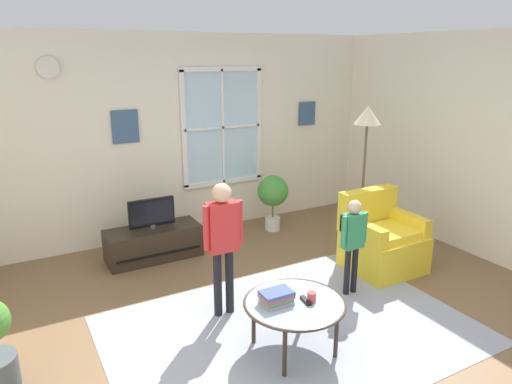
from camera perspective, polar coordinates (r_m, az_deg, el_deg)
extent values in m
cube|color=brown|center=(4.27, 5.81, -17.21)|extent=(6.19, 6.29, 0.02)
cube|color=silver|center=(6.25, -9.22, 6.70)|extent=(5.59, 0.12, 2.62)
cube|color=silver|center=(6.38, -4.19, 7.92)|extent=(1.11, 0.02, 1.53)
cube|color=white|center=(6.29, -4.26, 14.79)|extent=(1.17, 0.04, 0.06)
cube|color=white|center=(6.52, -3.98, 1.25)|extent=(1.17, 0.04, 0.06)
cube|color=white|center=(6.15, -8.84, 7.45)|extent=(0.06, 0.04, 1.53)
cube|color=white|center=(6.61, 0.29, 8.27)|extent=(0.06, 0.04, 1.53)
cube|color=white|center=(6.36, -4.11, 7.90)|extent=(0.03, 0.04, 1.53)
cube|color=white|center=(6.36, -4.11, 7.90)|extent=(1.11, 0.04, 0.03)
cube|color=#38567A|center=(5.93, -15.71, 7.71)|extent=(0.32, 0.03, 0.40)
cube|color=#38567A|center=(7.04, 6.24, 9.53)|extent=(0.28, 0.03, 0.34)
cylinder|color=silver|center=(5.74, -24.12, 13.74)|extent=(0.24, 0.04, 0.24)
cube|color=#999EAD|center=(4.33, 4.30, -16.45)|extent=(3.14, 2.21, 0.01)
cube|color=#2D2319|center=(5.72, -12.42, -6.12)|extent=(1.11, 0.45, 0.38)
cube|color=black|center=(5.54, -11.69, -7.48)|extent=(0.99, 0.02, 0.02)
cylinder|color=#4C4C4C|center=(5.64, -12.55, -4.09)|extent=(0.08, 0.08, 0.05)
cube|color=black|center=(5.59, -12.66, -2.45)|extent=(0.54, 0.05, 0.33)
cube|color=black|center=(5.56, -12.58, -2.53)|extent=(0.50, 0.01, 0.29)
cube|color=yellow|center=(5.50, 15.31, -7.06)|extent=(0.76, 0.72, 0.42)
cube|color=yellow|center=(5.55, 13.51, -1.90)|extent=(0.76, 0.16, 0.45)
cube|color=yellow|center=(5.18, 13.00, -4.69)|extent=(0.12, 0.65, 0.20)
cube|color=yellow|center=(5.61, 17.91, -3.42)|extent=(0.12, 0.65, 0.20)
cube|color=yellow|center=(5.38, 15.88, -4.79)|extent=(0.61, 0.50, 0.08)
cylinder|color=#99B2B7|center=(3.86, 4.75, -13.36)|extent=(0.81, 0.81, 0.02)
torus|color=#3F3328|center=(3.86, 4.75, -13.36)|extent=(0.83, 0.83, 0.02)
cylinder|color=#33281E|center=(4.05, -0.30, -15.45)|extent=(0.04, 0.04, 0.43)
cylinder|color=#33281E|center=(4.27, 5.63, -13.70)|extent=(0.04, 0.04, 0.43)
cylinder|color=#33281E|center=(3.70, 3.53, -18.93)|extent=(0.04, 0.04, 0.43)
cylinder|color=#33281E|center=(3.94, 9.81, -16.71)|extent=(0.04, 0.04, 0.43)
cube|color=#A989A6|center=(3.82, 2.51, -13.32)|extent=(0.23, 0.19, 0.03)
cube|color=#509062|center=(3.81, 2.52, -12.97)|extent=(0.23, 0.16, 0.03)
cube|color=#A35252|center=(3.80, 2.52, -12.60)|extent=(0.25, 0.16, 0.03)
cube|color=#3F519C|center=(3.78, 2.53, -12.22)|extent=(0.25, 0.17, 0.03)
cylinder|color=#BF3F3F|center=(3.86, 6.82, -12.64)|extent=(0.07, 0.07, 0.08)
cube|color=black|center=(3.95, 3.15, -12.30)|extent=(0.10, 0.14, 0.02)
cube|color=black|center=(3.87, 6.10, -13.06)|extent=(0.06, 0.14, 0.02)
cylinder|color=black|center=(4.39, -4.71, -11.14)|extent=(0.08, 0.08, 0.65)
cylinder|color=black|center=(4.43, -3.26, -10.81)|extent=(0.08, 0.08, 0.65)
cube|color=red|center=(4.18, -4.13, -4.27)|extent=(0.28, 0.15, 0.46)
sphere|color=#D8AD8C|center=(4.08, -4.22, -0.12)|extent=(0.17, 0.17, 0.17)
cylinder|color=red|center=(4.10, -6.09, -4.44)|extent=(0.06, 0.06, 0.41)
cylinder|color=red|center=(4.23, -2.01, -3.69)|extent=(0.06, 0.06, 0.41)
cylinder|color=black|center=(4.85, 11.09, -9.52)|extent=(0.06, 0.06, 0.50)
cylinder|color=black|center=(4.91, 11.95, -9.25)|extent=(0.06, 0.06, 0.50)
cube|color=#338C59|center=(4.71, 11.82, -4.66)|extent=(0.22, 0.11, 0.36)
sphere|color=#D8AD8C|center=(4.63, 12.00, -1.80)|extent=(0.14, 0.14, 0.14)
cylinder|color=#338C59|center=(4.61, 10.78, -4.82)|extent=(0.05, 0.05, 0.32)
cylinder|color=#338C59|center=(4.77, 13.16, -4.24)|extent=(0.05, 0.05, 0.32)
cylinder|color=silver|center=(6.50, 2.04, -3.86)|extent=(0.21, 0.21, 0.19)
cylinder|color=#4C7238|center=(6.44, 2.06, -2.38)|extent=(0.02, 0.02, 0.17)
sphere|color=#439137|center=(6.35, 2.09, 0.15)|extent=(0.42, 0.42, 0.42)
cylinder|color=black|center=(6.16, 12.48, -6.22)|extent=(0.26, 0.26, 0.03)
cylinder|color=brown|center=(5.91, 12.94, 0.65)|extent=(0.03, 0.03, 1.56)
cone|color=beige|center=(5.74, 13.51, 9.14)|extent=(0.32, 0.32, 0.22)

